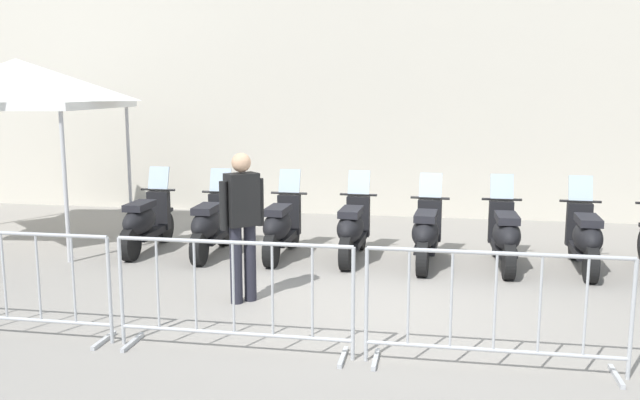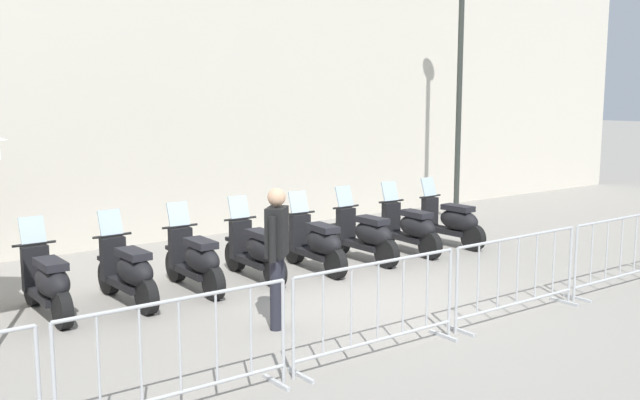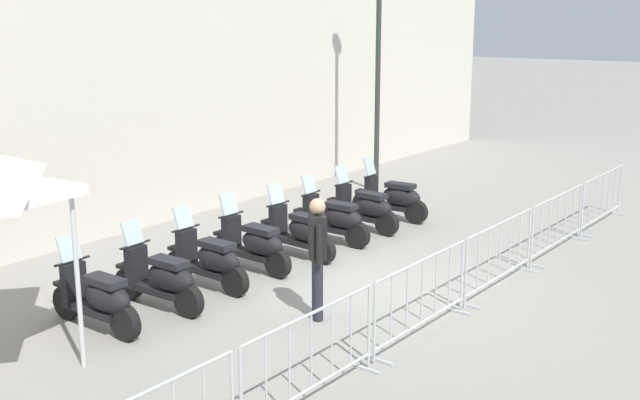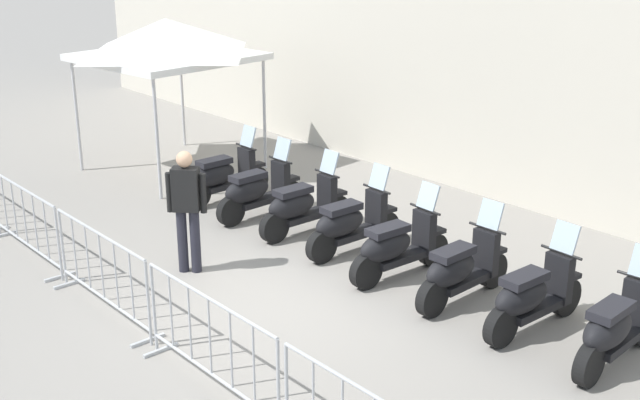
{
  "view_description": "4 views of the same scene",
  "coord_description": "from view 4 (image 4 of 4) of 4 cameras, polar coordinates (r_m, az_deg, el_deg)",
  "views": [
    {
      "loc": [
        -0.11,
        -7.36,
        2.42
      ],
      "look_at": [
        -0.76,
        1.66,
        0.93
      ],
      "focal_mm": 37.55,
      "sensor_mm": 36.0,
      "label": 1
    },
    {
      "loc": [
        -6.99,
        -6.74,
        2.9
      ],
      "look_at": [
        0.37,
        1.33,
        1.25
      ],
      "focal_mm": 41.15,
      "sensor_mm": 36.0,
      "label": 2
    },
    {
      "loc": [
        -10.45,
        -5.52,
        4.23
      ],
      "look_at": [
        0.99,
        1.53,
        1.0
      ],
      "focal_mm": 44.7,
      "sensor_mm": 36.0,
      "label": 3
    },
    {
      "loc": [
        6.75,
        -6.32,
        4.62
      ],
      "look_at": [
        -0.62,
        1.7,
        0.83
      ],
      "focal_mm": 45.3,
      "sensor_mm": 36.0,
      "label": 4
    }
  ],
  "objects": [
    {
      "name": "motorcycle_4",
      "position": [
        10.93,
        5.43,
        -3.31
      ],
      "size": [
        0.64,
        1.72,
        1.24
      ],
      "color": "black",
      "rests_on": "ground"
    },
    {
      "name": "barrier_segment_3",
      "position": [
        8.43,
        -7.76,
        -10.07
      ],
      "size": [
        2.25,
        0.66,
        1.07
      ],
      "color": "#B2B5B7",
      "rests_on": "ground"
    },
    {
      "name": "barrier_segment_1",
      "position": [
        12.3,
        -20.11,
        -1.47
      ],
      "size": [
        2.25,
        0.66,
        1.07
      ],
      "color": "#B2B5B7",
      "rests_on": "ground"
    },
    {
      "name": "barrier_segment_2",
      "position": [
        10.28,
        -15.14,
        -4.99
      ],
      "size": [
        2.25,
        0.66,
        1.07
      ],
      "color": "#B2B5B7",
      "rests_on": "ground"
    },
    {
      "name": "motorcycle_3",
      "position": [
        11.7,
        2.14,
        -1.7
      ],
      "size": [
        0.61,
        1.72,
        1.24
      ],
      "color": "black",
      "rests_on": "ground"
    },
    {
      "name": "motorcycle_5",
      "position": [
        10.34,
        9.9,
        -4.88
      ],
      "size": [
        0.56,
        1.73,
        1.24
      ],
      "color": "black",
      "rests_on": "ground"
    },
    {
      "name": "motorcycle_0",
      "position": [
        13.99,
        -6.87,
        1.71
      ],
      "size": [
        0.57,
        1.73,
        1.24
      ],
      "color": "black",
      "rests_on": "ground"
    },
    {
      "name": "officer_near_row_end",
      "position": [
        11.05,
        -9.39,
        -0.32
      ],
      "size": [
        0.45,
        0.39,
        1.73
      ],
      "color": "#23232D",
      "rests_on": "ground"
    },
    {
      "name": "motorcycle_2",
      "position": [
        12.41,
        -1.3,
        -0.45
      ],
      "size": [
        0.6,
        1.72,
        1.24
      ],
      "color": "black",
      "rests_on": "ground"
    },
    {
      "name": "ground_plane",
      "position": [
        10.34,
        -3.87,
        -7.41
      ],
      "size": [
        120.0,
        120.0,
        0.0
      ],
      "primitive_type": "plane",
      "color": "gray"
    },
    {
      "name": "motorcycle_6",
      "position": [
        9.81,
        14.72,
        -6.63
      ],
      "size": [
        0.62,
        1.72,
        1.24
      ],
      "color": "black",
      "rests_on": "ground"
    },
    {
      "name": "canopy_tent",
      "position": [
        15.56,
        -10.8,
        11.07
      ],
      "size": [
        2.81,
        2.81,
        2.91
      ],
      "color": "silver",
      "rests_on": "ground"
    },
    {
      "name": "motorcycle_7",
      "position": [
        9.36,
        20.15,
        -8.53
      ],
      "size": [
        0.56,
        1.72,
        1.24
      ],
      "color": "black",
      "rests_on": "ground"
    },
    {
      "name": "motorcycle_1",
      "position": [
        13.14,
        -4.49,
        0.63
      ],
      "size": [
        0.56,
        1.73,
        1.24
      ],
      "color": "black",
      "rests_on": "ground"
    }
  ]
}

